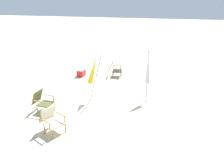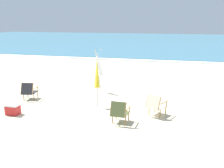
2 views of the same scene
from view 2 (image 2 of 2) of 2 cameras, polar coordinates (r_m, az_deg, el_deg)
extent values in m
plane|color=beige|center=(10.98, -4.93, -4.64)|extent=(80.00, 80.00, 0.00)
cube|color=teal|center=(43.00, 9.64, 9.24)|extent=(80.00, 40.00, 0.10)
cube|color=white|center=(22.95, 5.38, 5.27)|extent=(80.00, 1.10, 0.06)
cube|color=#28282D|center=(12.26, -17.32, -1.68)|extent=(0.59, 0.55, 0.04)
cube|color=#28282D|center=(11.89, -18.03, -1.01)|extent=(0.52, 0.31, 0.49)
cylinder|color=#AD7F4C|center=(12.58, -17.88, -2.09)|extent=(0.04, 0.04, 0.32)
cylinder|color=#AD7F4C|center=(12.40, -15.89, -2.17)|extent=(0.04, 0.04, 0.32)
cylinder|color=#AD7F4C|center=(12.20, -18.67, -2.64)|extent=(0.04, 0.04, 0.32)
cylinder|color=#AD7F4C|center=(12.02, -16.63, -2.73)|extent=(0.04, 0.04, 0.32)
cube|color=#AD7F4C|center=(12.29, -18.63, -0.68)|extent=(0.11, 0.53, 0.02)
cylinder|color=#AD7F4C|center=(12.49, -18.25, -0.95)|extent=(0.04, 0.04, 0.22)
cube|color=#AD7F4C|center=(12.08, -16.21, -0.75)|extent=(0.11, 0.53, 0.02)
cylinder|color=#AD7F4C|center=(12.27, -15.85, -1.03)|extent=(0.04, 0.04, 0.22)
cylinder|color=#AD7F4C|center=(12.00, -19.14, -0.98)|extent=(0.08, 0.24, 0.49)
cylinder|color=#AD7F4C|center=(11.79, -16.89, -1.05)|extent=(0.08, 0.24, 0.49)
cube|color=beige|center=(9.96, 9.89, -4.84)|extent=(0.67, 0.66, 0.04)
cube|color=beige|center=(9.61, 8.96, -3.99)|extent=(0.54, 0.41, 0.50)
cylinder|color=#AD7F4C|center=(10.30, 9.32, -5.12)|extent=(0.04, 0.04, 0.32)
cylinder|color=#AD7F4C|center=(10.09, 11.62, -5.64)|extent=(0.04, 0.04, 0.32)
cylinder|color=#AD7F4C|center=(9.95, 8.05, -5.77)|extent=(0.04, 0.04, 0.32)
cylinder|color=#AD7F4C|center=(9.73, 10.42, -6.33)|extent=(0.04, 0.04, 0.32)
cube|color=#AD7F4C|center=(10.01, 8.49, -3.36)|extent=(0.26, 0.49, 0.02)
cylinder|color=#AD7F4C|center=(10.20, 9.02, -3.71)|extent=(0.04, 0.04, 0.22)
cube|color=#AD7F4C|center=(9.75, 11.32, -3.96)|extent=(0.26, 0.49, 0.02)
cylinder|color=#AD7F4C|center=(9.94, 11.80, -4.30)|extent=(0.04, 0.04, 0.22)
cylinder|color=#AD7F4C|center=(9.73, 7.66, -3.71)|extent=(0.13, 0.22, 0.50)
cylinder|color=#AD7F4C|center=(9.49, 10.28, -4.28)|extent=(0.13, 0.22, 0.50)
cube|color=#515B33|center=(9.15, 1.91, -6.34)|extent=(0.55, 0.51, 0.04)
cube|color=#515B33|center=(8.77, 1.32, -5.55)|extent=(0.51, 0.24, 0.50)
cylinder|color=#AD7F4C|center=(9.47, 0.90, -6.67)|extent=(0.04, 0.04, 0.32)
cylinder|color=#AD7F4C|center=(9.35, 3.66, -6.97)|extent=(0.04, 0.04, 0.32)
cylinder|color=#AD7F4C|center=(9.08, 0.08, -7.59)|extent=(0.04, 0.04, 0.32)
cylinder|color=#AD7F4C|center=(8.96, 2.96, -7.92)|extent=(0.04, 0.04, 0.32)
cube|color=#AD7F4C|center=(9.14, 0.19, -4.91)|extent=(0.07, 0.53, 0.02)
cylinder|color=#AD7F4C|center=(9.34, 0.54, -5.19)|extent=(0.04, 0.04, 0.22)
cube|color=#AD7F4C|center=(8.99, 3.60, -5.26)|extent=(0.07, 0.53, 0.02)
cylinder|color=#AD7F4C|center=(9.20, 3.89, -5.53)|extent=(0.04, 0.04, 0.22)
cylinder|color=#AD7F4C|center=(8.85, -0.27, -5.38)|extent=(0.05, 0.21, 0.50)
cylinder|color=#AD7F4C|center=(8.71, 2.94, -5.72)|extent=(0.05, 0.21, 0.50)
cylinder|color=#B7B2A8|center=(12.69, -3.00, 2.82)|extent=(0.30, 0.10, 2.09)
cone|color=white|center=(12.62, -2.82, 4.45)|extent=(0.39, 0.28, 1.17)
sphere|color=#B7B2A8|center=(12.52, -2.48, 7.50)|extent=(0.06, 0.06, 0.06)
cylinder|color=#B7B2A8|center=(10.70, -3.27, 0.56)|extent=(0.20, 0.56, 2.04)
cone|color=yellow|center=(10.53, -3.31, 2.32)|extent=(0.35, 0.54, 1.17)
sphere|color=#B7B2A8|center=(10.25, -3.38, 5.75)|extent=(0.06, 0.06, 0.06)
cube|color=red|center=(10.56, -20.77, -5.33)|extent=(0.48, 0.34, 0.34)
cube|color=white|center=(10.50, -20.87, -4.30)|extent=(0.49, 0.35, 0.06)
camera|label=1|loc=(13.48, 35.06, 13.56)|focal=35.00mm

